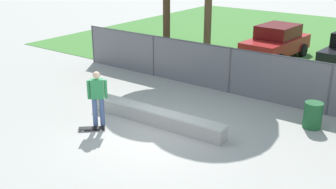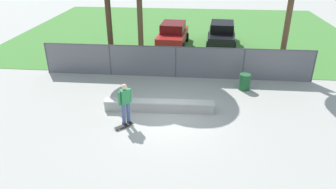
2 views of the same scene
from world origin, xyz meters
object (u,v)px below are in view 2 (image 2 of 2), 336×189
at_px(concrete_ledge, 159,106).
at_px(car_red, 173,34).
at_px(car_black, 222,34).
at_px(trash_bin, 245,82).
at_px(skateboard, 124,126).
at_px(skateboarder, 125,103).

distance_m(concrete_ledge, car_red, 9.92).
xyz_separation_m(car_red, car_black, (3.52, 0.44, 0.00)).
xyz_separation_m(car_black, trash_bin, (0.73, -7.67, -0.43)).
height_order(skateboard, car_black, car_black).
bearing_deg(skateboard, trash_bin, 38.29).
bearing_deg(skateboard, car_red, 84.61).
distance_m(concrete_ledge, car_black, 10.89).
bearing_deg(skateboarder, car_black, 68.64).
xyz_separation_m(concrete_ledge, skateboard, (-1.26, -1.53, -0.18)).
bearing_deg(concrete_ledge, trash_bin, 33.38).
bearing_deg(trash_bin, car_black, 95.44).
distance_m(skateboarder, trash_bin, 6.61).
xyz_separation_m(skateboard, car_black, (4.60, 11.87, 0.77)).
bearing_deg(car_black, trash_bin, -84.56).
distance_m(skateboard, car_black, 12.76).
height_order(skateboard, trash_bin, trash_bin).
relative_size(car_red, trash_bin, 5.23).
xyz_separation_m(skateboarder, skateboard, (-0.06, -0.26, -0.94)).
height_order(car_red, trash_bin, car_red).
bearing_deg(car_black, concrete_ledge, -107.85).
relative_size(skateboarder, skateboard, 2.51).
distance_m(concrete_ledge, skateboarder, 1.91).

